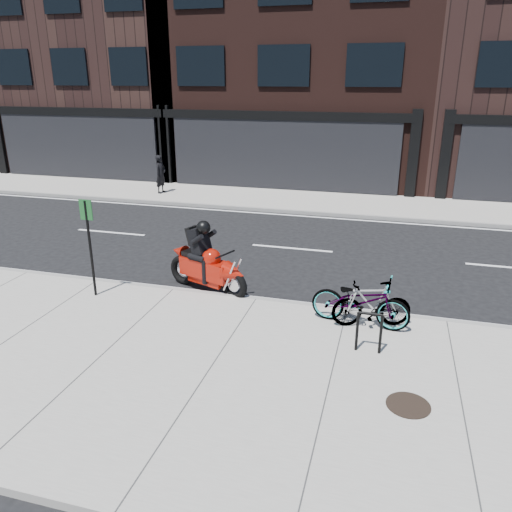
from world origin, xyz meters
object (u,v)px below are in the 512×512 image
(manhole_cover, at_px, (408,405))
(sign_post, at_px, (89,240))
(bicycle_rear, at_px, (372,304))
(bike_rack, at_px, (369,329))
(motorcycle, at_px, (210,264))
(bicycle_front, at_px, (360,301))
(pedestrian, at_px, (161,174))

(manhole_cover, distance_m, sign_post, 7.27)
(bicycle_rear, bearing_deg, sign_post, -105.49)
(bike_rack, height_order, manhole_cover, bike_rack)
(motorcycle, xyz_separation_m, manhole_cover, (4.42, -3.41, -0.56))
(manhole_cover, xyz_separation_m, sign_post, (-6.77, 2.31, 1.31))
(motorcycle, bearing_deg, bicycle_rear, 6.16)
(manhole_cover, bearing_deg, bike_rack, 115.72)
(sign_post, bearing_deg, bicycle_rear, 1.90)
(bike_rack, xyz_separation_m, motorcycle, (-3.73, 1.98, 0.12))
(bicycle_front, bearing_deg, bike_rack, -160.11)
(bike_rack, distance_m, pedestrian, 14.37)
(bicycle_rear, distance_m, manhole_cover, 2.59)
(sign_post, bearing_deg, pedestrian, 108.16)
(bicycle_front, bearing_deg, sign_post, 98.28)
(bike_rack, bearing_deg, bicycle_front, 102.97)
(bike_rack, xyz_separation_m, bicycle_rear, (-0.01, 1.01, 0.02))
(bicycle_front, xyz_separation_m, bicycle_rear, (0.22, 0.00, -0.04))
(bike_rack, xyz_separation_m, sign_post, (-6.07, 0.88, 0.86))
(pedestrian, bearing_deg, manhole_cover, -133.06)
(pedestrian, height_order, sign_post, sign_post)
(bicycle_rear, bearing_deg, bike_rack, -16.03)
(bike_rack, distance_m, sign_post, 6.20)
(bicycle_rear, height_order, sign_post, sign_post)
(bike_rack, xyz_separation_m, bicycle_front, (-0.23, 1.01, 0.06))
(bicycle_front, distance_m, manhole_cover, 2.67)
(sign_post, bearing_deg, motorcycle, 25.72)
(bike_rack, relative_size, sign_post, 0.35)
(sign_post, bearing_deg, bike_rack, -7.61)
(bike_rack, relative_size, pedestrian, 0.49)
(bicycle_rear, relative_size, sign_post, 0.71)
(motorcycle, distance_m, manhole_cover, 5.61)
(motorcycle, bearing_deg, pedestrian, 142.36)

